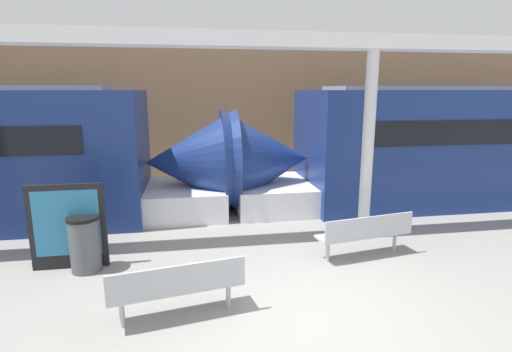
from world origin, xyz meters
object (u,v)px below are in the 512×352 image
object	(u,v)px
bench_near	(178,285)
support_column_near	(368,148)
bench_far	(366,232)
train_left	(486,146)
poster_board	(68,227)
trash_bin	(85,244)

from	to	relation	value
bench_near	support_column_near	bearing A→B (deg)	23.30
bench_far	support_column_near	distance (m)	1.82
train_left	poster_board	distance (m)	11.05
trash_bin	poster_board	distance (m)	0.43
poster_board	support_column_near	world-z (taller)	support_column_near
poster_board	support_column_near	distance (m)	5.92
train_left	support_column_near	xyz separation A→B (m)	(-4.81, -2.50, 0.42)
bench_near	poster_board	xyz separation A→B (m)	(-1.92, 1.98, 0.26)
trash_bin	bench_far	bearing A→B (deg)	-3.52
support_column_near	poster_board	bearing A→B (deg)	-174.16
support_column_near	bench_far	bearing A→B (deg)	-112.55
bench_far	poster_board	world-z (taller)	poster_board
bench_near	support_column_near	size ratio (longest dim) A/B	0.49
bench_far	bench_near	bearing A→B (deg)	-165.91
bench_near	support_column_near	distance (m)	4.84
bench_far	poster_board	xyz separation A→B (m)	(-5.34, 0.46, 0.26)
bench_near	trash_bin	size ratio (longest dim) A/B	1.91
train_left	poster_board	xyz separation A→B (m)	(-10.58, -3.09, -0.74)
bench_far	poster_board	bearing A→B (deg)	165.24
train_left	bench_far	distance (m)	6.41
poster_board	trash_bin	bearing A→B (deg)	-27.20
bench_near	trash_bin	bearing A→B (deg)	121.33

